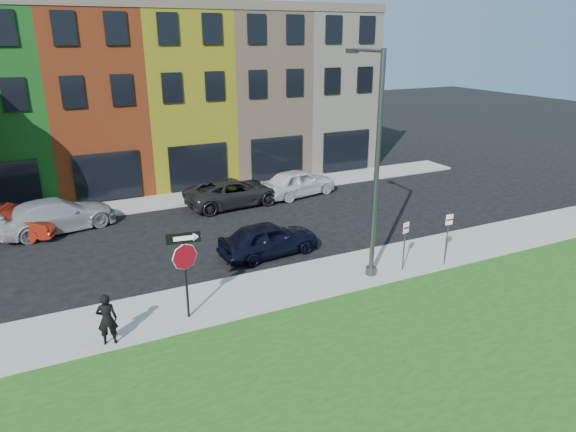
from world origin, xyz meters
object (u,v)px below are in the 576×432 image
stop_sign (185,258)px  sedan_near (269,239)px  street_lamp (374,167)px  man (107,319)px

stop_sign → sedan_near: size_ratio=0.67×
stop_sign → street_lamp: 7.35m
man → street_lamp: 10.14m
sedan_near → street_lamp: size_ratio=0.53×
street_lamp → sedan_near: bearing=131.1°
stop_sign → street_lamp: (7.06, 0.25, 2.04)m
stop_sign → man: (-2.50, -0.44, -1.28)m
stop_sign → sedan_near: (4.43, 3.66, -1.48)m
stop_sign → street_lamp: bearing=10.3°
sedan_near → street_lamp: 5.56m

